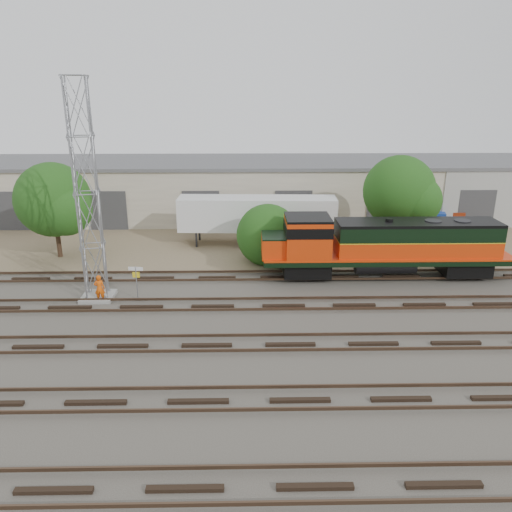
{
  "coord_description": "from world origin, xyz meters",
  "views": [
    {
      "loc": [
        -2.06,
        -24.24,
        11.72
      ],
      "look_at": [
        -1.52,
        4.0,
        2.2
      ],
      "focal_mm": 35.0,
      "sensor_mm": 36.0,
      "label": 1
    }
  ],
  "objects_px": {
    "semi_trailer": "(261,215)",
    "locomotive": "(383,245)",
    "signal_tower": "(87,197)",
    "worker": "(100,288)"
  },
  "relations": [
    {
      "from": "signal_tower",
      "to": "worker",
      "type": "relative_size",
      "value": 7.58
    },
    {
      "from": "semi_trailer",
      "to": "locomotive",
      "type": "bearing_deg",
      "value": -42.54
    },
    {
      "from": "locomotive",
      "to": "worker",
      "type": "bearing_deg",
      "value": -168.33
    },
    {
      "from": "worker",
      "to": "semi_trailer",
      "type": "relative_size",
      "value": 0.13
    },
    {
      "from": "locomotive",
      "to": "signal_tower",
      "type": "height_order",
      "value": "signal_tower"
    },
    {
      "from": "signal_tower",
      "to": "semi_trailer",
      "type": "relative_size",
      "value": 1.01
    },
    {
      "from": "worker",
      "to": "locomotive",
      "type": "bearing_deg",
      "value": -171.86
    },
    {
      "from": "signal_tower",
      "to": "semi_trailer",
      "type": "height_order",
      "value": "signal_tower"
    },
    {
      "from": "worker",
      "to": "signal_tower",
      "type": "bearing_deg",
      "value": -63.95
    },
    {
      "from": "locomotive",
      "to": "semi_trailer",
      "type": "xyz_separation_m",
      "value": [
        -7.58,
        7.53,
        0.14
      ]
    }
  ]
}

